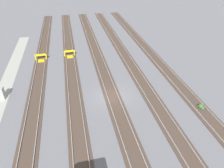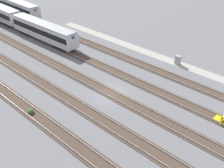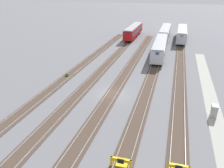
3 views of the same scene
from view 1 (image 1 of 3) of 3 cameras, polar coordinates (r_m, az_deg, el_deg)
The scene contains 10 objects.
ground_plane at distance 29.21m, azimuth 0.14°, elevation -3.36°, with size 400.00×400.00×0.00m, color slate.
rail_track_nearest at distance 29.19m, azimuth -19.64°, elevation -5.41°, with size 90.00×2.23×0.21m.
rail_track_near_inner at distance 28.75m, azimuth -9.74°, elevation -4.42°, with size 90.00×2.23×0.21m.
rail_track_middle at distance 29.18m, azimuth 0.14°, elevation -3.29°, with size 90.00×2.24×0.21m.
rail_track_far_inner at distance 30.45m, azimuth 9.44°, elevation -2.13°, with size 90.00×2.23×0.21m.
rail_track_farthest at distance 32.45m, azimuth 17.79°, elevation -1.05°, with size 90.00×2.23×0.21m.
bumper_stop_nearest_track at distance 40.74m, azimuth -18.07°, elevation 6.51°, with size 1.36×2.01×1.22m.
bumper_stop_near_inner_track at distance 41.06m, azimuth -11.02°, elevation 7.71°, with size 1.36×2.00×1.22m.
electrical_cabinet at distance 31.92m, azimuth -26.98°, elevation -2.18°, with size 0.90×0.73×1.60m.
weed_clump at distance 29.22m, azimuth 22.18°, elevation -5.48°, with size 0.92×0.70×0.64m.
Camera 1 is at (23.43, -4.99, 16.71)m, focal length 35.00 mm.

